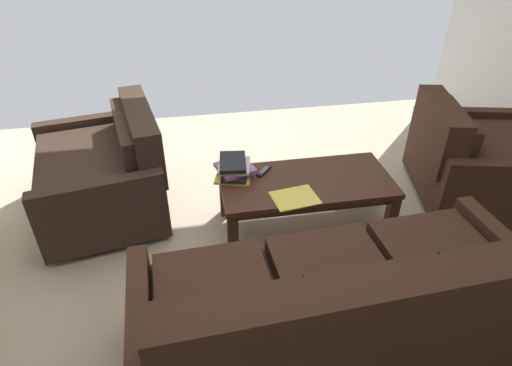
{
  "coord_description": "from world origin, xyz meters",
  "views": [
    {
      "loc": [
        0.35,
        2.17,
        2.09
      ],
      "look_at": [
        -0.01,
        0.13,
        0.71
      ],
      "focal_mm": 30.3,
      "sensor_mm": 36.0,
      "label": 1
    }
  ],
  "objects_px": {
    "sofa_main": "(343,313)",
    "tv_remote": "(264,171)",
    "coffee_table": "(306,187)",
    "loveseat_near": "(106,171)",
    "armchair_side": "(470,160)",
    "book_stack": "(234,168)",
    "loose_magazine": "(295,198)"
  },
  "relations": [
    {
      "from": "sofa_main",
      "to": "tv_remote",
      "type": "relative_size",
      "value": 13.72
    },
    {
      "from": "coffee_table",
      "to": "sofa_main",
      "type": "bearing_deg",
      "value": 83.85
    },
    {
      "from": "sofa_main",
      "to": "loveseat_near",
      "type": "height_order",
      "value": "sofa_main"
    },
    {
      "from": "sofa_main",
      "to": "loveseat_near",
      "type": "distance_m",
      "value": 2.08
    },
    {
      "from": "tv_remote",
      "to": "loveseat_near",
      "type": "bearing_deg",
      "value": -16.2
    },
    {
      "from": "tv_remote",
      "to": "armchair_side",
      "type": "bearing_deg",
      "value": 179.48
    },
    {
      "from": "book_stack",
      "to": "loose_magazine",
      "type": "bearing_deg",
      "value": 135.57
    },
    {
      "from": "armchair_side",
      "to": "loose_magazine",
      "type": "distance_m",
      "value": 1.55
    },
    {
      "from": "loveseat_near",
      "to": "tv_remote",
      "type": "height_order",
      "value": "loveseat_near"
    },
    {
      "from": "coffee_table",
      "to": "loose_magazine",
      "type": "xyz_separation_m",
      "value": [
        0.14,
        0.2,
        0.07
      ]
    },
    {
      "from": "sofa_main",
      "to": "loose_magazine",
      "type": "relative_size",
      "value": 7.08
    },
    {
      "from": "armchair_side",
      "to": "tv_remote",
      "type": "distance_m",
      "value": 1.65
    },
    {
      "from": "book_stack",
      "to": "loose_magazine",
      "type": "xyz_separation_m",
      "value": [
        -0.36,
        0.35,
        -0.06
      ]
    },
    {
      "from": "armchair_side",
      "to": "loose_magazine",
      "type": "xyz_separation_m",
      "value": [
        1.51,
        0.34,
        0.07
      ]
    },
    {
      "from": "coffee_table",
      "to": "loose_magazine",
      "type": "bearing_deg",
      "value": 56.27
    },
    {
      "from": "tv_remote",
      "to": "loose_magazine",
      "type": "height_order",
      "value": "tv_remote"
    },
    {
      "from": "armchair_side",
      "to": "book_stack",
      "type": "bearing_deg",
      "value": -0.24
    },
    {
      "from": "sofa_main",
      "to": "book_stack",
      "type": "distance_m",
      "value": 1.32
    },
    {
      "from": "tv_remote",
      "to": "loose_magazine",
      "type": "relative_size",
      "value": 0.52
    },
    {
      "from": "loveseat_near",
      "to": "tv_remote",
      "type": "distance_m",
      "value": 1.21
    },
    {
      "from": "coffee_table",
      "to": "loose_magazine",
      "type": "height_order",
      "value": "loose_magazine"
    },
    {
      "from": "book_stack",
      "to": "coffee_table",
      "type": "bearing_deg",
      "value": 163.61
    },
    {
      "from": "loveseat_near",
      "to": "loose_magazine",
      "type": "xyz_separation_m",
      "value": [
        -1.3,
        0.69,
        0.07
      ]
    },
    {
      "from": "sofa_main",
      "to": "loose_magazine",
      "type": "xyz_separation_m",
      "value": [
        0.02,
        -0.92,
        0.06
      ]
    },
    {
      "from": "sofa_main",
      "to": "loose_magazine",
      "type": "height_order",
      "value": "sofa_main"
    },
    {
      "from": "sofa_main",
      "to": "tv_remote",
      "type": "xyz_separation_m",
      "value": [
        0.16,
        -1.27,
        0.06
      ]
    },
    {
      "from": "loveseat_near",
      "to": "loose_magazine",
      "type": "relative_size",
      "value": 4.35
    },
    {
      "from": "loveseat_near",
      "to": "armchair_side",
      "type": "relative_size",
      "value": 1.12
    },
    {
      "from": "loveseat_near",
      "to": "coffee_table",
      "type": "relative_size",
      "value": 1.05
    },
    {
      "from": "armchair_side",
      "to": "book_stack",
      "type": "distance_m",
      "value": 1.87
    },
    {
      "from": "loose_magazine",
      "to": "tv_remote",
      "type": "bearing_deg",
      "value": -167.0
    },
    {
      "from": "sofa_main",
      "to": "tv_remote",
      "type": "height_order",
      "value": "sofa_main"
    }
  ]
}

